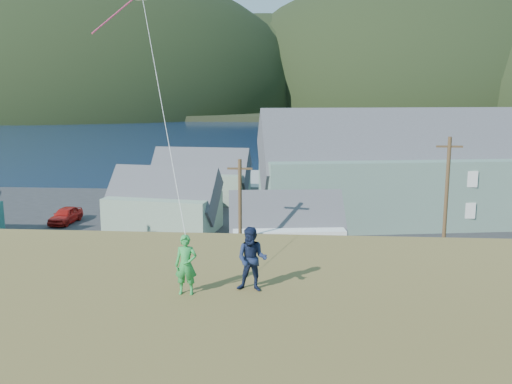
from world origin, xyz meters
TOP-DOWN VIEW (x-y plane):
  - ground at (0.00, 0.00)m, footprint 900.00×900.00m
  - grass_strip at (0.00, -2.00)m, footprint 110.00×8.00m
  - waterfront_lot at (0.00, 17.00)m, footprint 72.00×36.00m
  - wharf at (-6.00, 40.00)m, footprint 26.00×14.00m
  - far_shore at (0.00, 330.00)m, footprint 900.00×320.00m
  - far_hills at (35.59, 279.38)m, footprint 760.00×265.00m
  - lodge at (16.91, 21.24)m, footprint 38.37×16.39m
  - shed_palegreen_near at (-9.91, 14.70)m, footprint 10.41×7.35m
  - shed_white at (1.17, 5.82)m, footprint 8.83×6.44m
  - shed_palegreen_far at (-8.97, 28.53)m, footprint 11.32×7.03m
  - utility_poles at (-3.55, 1.50)m, footprint 31.23×0.24m
  - parked_cars at (-9.15, 21.18)m, footprint 22.83×13.60m
  - kite_flyer_green at (-1.07, -19.16)m, footprint 0.62×0.41m
  - kite_flyer_navy at (0.73, -18.76)m, footprint 0.98×0.81m

SIDE VIEW (x-z plane):
  - ground at x=0.00m, z-range 0.00..0.00m
  - grass_strip at x=0.00m, z-range 0.00..0.10m
  - waterfront_lot at x=0.00m, z-range 0.00..0.12m
  - wharf at x=-6.00m, z-range 0.00..0.90m
  - parked_cars at x=-9.15m, z-range 0.07..1.61m
  - far_shore at x=0.00m, z-range 0.00..2.00m
  - far_hills at x=35.59m, z-range -69.50..73.50m
  - shed_white at x=1.17m, z-range -0.76..5.79m
  - shed_palegreen_near at x=-9.91m, z-range -0.87..6.16m
  - shed_palegreen_far at x=-8.97m, z-range -0.86..6.45m
  - utility_poles at x=-3.55m, z-range -0.12..9.65m
  - lodge at x=16.91m, z-range -1.52..11.56m
  - kite_flyer_green at x=-1.07m, z-range 7.20..8.89m
  - kite_flyer_navy at x=0.73m, z-range 7.20..9.04m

